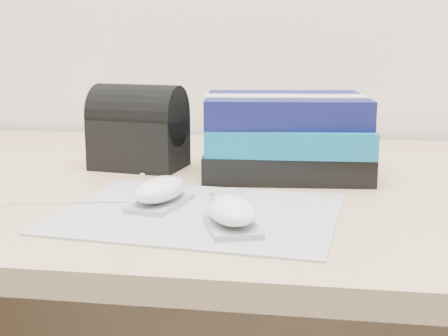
# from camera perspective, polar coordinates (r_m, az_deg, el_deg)

# --- Properties ---
(desk) EXTENTS (1.60, 0.80, 0.73)m
(desk) POSITION_cam_1_polar(r_m,az_deg,el_deg) (1.08, 6.92, -12.59)
(desk) COLOR tan
(desk) RESTS_ON ground
(mousepad) EXTENTS (0.36, 0.29, 0.00)m
(mousepad) POSITION_cam_1_polar(r_m,az_deg,el_deg) (0.76, -2.29, -4.16)
(mousepad) COLOR gray
(mousepad) RESTS_ON desk
(mouse_rear) EXTENTS (0.07, 0.11, 0.04)m
(mouse_rear) POSITION_cam_1_polar(r_m,az_deg,el_deg) (0.79, -5.91, -2.17)
(mouse_rear) COLOR #ADADAF
(mouse_rear) RESTS_ON mousepad
(mouse_front) EXTENTS (0.08, 0.11, 0.04)m
(mouse_front) POSITION_cam_1_polar(r_m,az_deg,el_deg) (0.70, 0.70, -4.03)
(mouse_front) COLOR #A8A8AB
(mouse_front) RESTS_ON mousepad
(usb_cable) EXTENTS (0.19, 0.04, 0.00)m
(usb_cable) POSITION_cam_1_polar(r_m,az_deg,el_deg) (0.83, -15.25, -3.04)
(usb_cable) COLOR silver
(usb_cable) RESTS_ON mousepad
(book_stack) EXTENTS (0.27, 0.22, 0.12)m
(book_stack) POSITION_cam_1_polar(r_m,az_deg,el_deg) (0.98, 5.77, 3.00)
(book_stack) COLOR black
(book_stack) RESTS_ON desk
(pouch) EXTENTS (0.16, 0.12, 0.14)m
(pouch) POSITION_cam_1_polar(r_m,az_deg,el_deg) (1.03, -7.81, 3.68)
(pouch) COLOR black
(pouch) RESTS_ON desk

